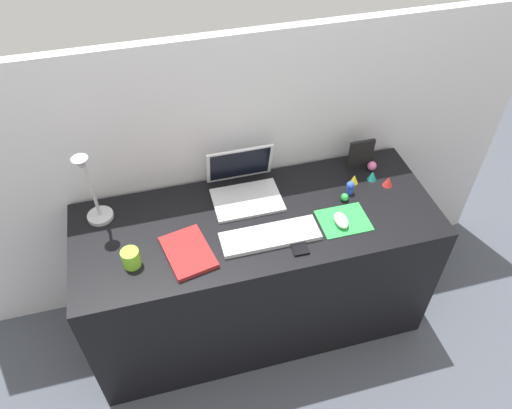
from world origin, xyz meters
TOP-DOWN VIEW (x-y plane):
  - ground_plane at (0.00, 0.00)m, footprint 6.00×6.00m
  - back_wall at (0.00, 0.34)m, footprint 2.77×0.05m
  - desk at (0.00, 0.00)m, footprint 1.57×0.60m
  - laptop at (-0.02, 0.18)m, footprint 0.30×0.26m
  - keyboard at (0.02, -0.12)m, footprint 0.41×0.13m
  - mousepad at (0.35, -0.10)m, footprint 0.21×0.17m
  - mouse at (0.33, -0.12)m, footprint 0.06×0.10m
  - cell_phone at (0.12, -0.18)m, footprint 0.07×0.13m
  - desk_lamp at (-0.65, 0.16)m, footprint 0.11×0.15m
  - notebook_pad at (-0.32, -0.11)m, footprint 0.22×0.27m
  - picture_frame at (0.56, 0.21)m, footprint 0.12×0.02m
  - coffee_mug at (-0.54, -0.11)m, footprint 0.07×0.07m
  - toy_figurine_teal at (0.58, 0.11)m, footprint 0.04×0.04m
  - toy_figurine_pink at (0.61, 0.17)m, footprint 0.04×0.04m
  - toy_figurine_blue at (0.44, 0.05)m, footprint 0.04×0.04m
  - toy_figurine_red at (0.63, 0.05)m, footprint 0.05×0.05m
  - toy_figurine_green at (0.40, 0.01)m, footprint 0.03×0.03m
  - toy_figurine_yellow at (0.49, 0.11)m, footprint 0.04×0.04m

SIDE VIEW (x-z plane):
  - ground_plane at x=0.00m, z-range 0.00..0.00m
  - desk at x=0.00m, z-range 0.00..0.74m
  - back_wall at x=0.00m, z-range 0.00..1.42m
  - mousepad at x=0.35m, z-range 0.74..0.74m
  - cell_phone at x=0.12m, z-range 0.74..0.75m
  - keyboard at x=0.02m, z-range 0.74..0.76m
  - notebook_pad at x=-0.32m, z-range 0.74..0.76m
  - toy_figurine_green at x=0.40m, z-range 0.74..0.78m
  - mouse at x=0.33m, z-range 0.74..0.78m
  - toy_figurine_yellow at x=0.49m, z-range 0.74..0.78m
  - toy_figurine_teal at x=0.58m, z-range 0.74..0.79m
  - toy_figurine_pink at x=0.61m, z-range 0.74..0.79m
  - toy_figurine_red at x=0.63m, z-range 0.74..0.79m
  - toy_figurine_blue at x=0.44m, z-range 0.74..0.81m
  - coffee_mug at x=-0.54m, z-range 0.74..0.82m
  - laptop at x=-0.02m, z-range 0.69..0.90m
  - picture_frame at x=0.56m, z-range 0.74..0.89m
  - desk_lamp at x=-0.65m, z-range 0.73..1.11m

